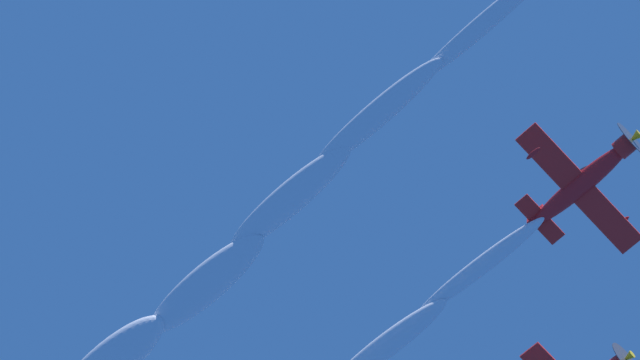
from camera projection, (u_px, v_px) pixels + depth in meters
The scene contains 1 object.
airplane_left_wingman at pixel (584, 181), 72.98m from camera, with size 7.47×8.12×3.16m.
Camera 1 is at (-11.11, 25.80, 1.63)m, focal length 79.57 mm.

